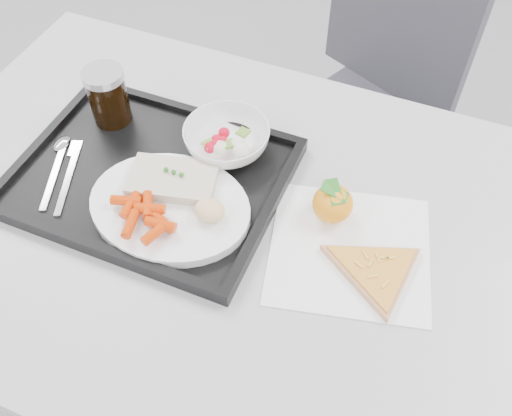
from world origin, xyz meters
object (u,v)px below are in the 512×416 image
(table, at_px, (235,242))
(tray, at_px, (151,177))
(salad_bowl, at_px, (227,139))
(cola_glass, at_px, (108,95))
(chair, at_px, (378,91))
(dinner_plate, at_px, (170,207))
(pizza_slice, at_px, (376,271))
(tangerine, at_px, (333,203))

(table, xyz_separation_m, tray, (-0.17, 0.02, 0.08))
(salad_bowl, xyz_separation_m, cola_glass, (-0.23, -0.01, 0.03))
(table, height_order, chair, chair)
(tray, relative_size, salad_bowl, 2.96)
(dinner_plate, height_order, cola_glass, cola_glass)
(cola_glass, bearing_deg, chair, 53.32)
(dinner_plate, bearing_deg, chair, 73.81)
(table, distance_m, salad_bowl, 0.18)
(chair, xyz_separation_m, pizza_slice, (0.14, -0.68, 0.22))
(cola_glass, bearing_deg, dinner_plate, -37.34)
(chair, height_order, tray, chair)
(dinner_plate, bearing_deg, salad_bowl, 80.46)
(tray, bearing_deg, chair, 67.08)
(salad_bowl, height_order, tangerine, tangerine)
(table, relative_size, dinner_plate, 4.44)
(tray, xyz_separation_m, cola_glass, (-0.13, 0.10, 0.06))
(cola_glass, height_order, tangerine, cola_glass)
(salad_bowl, distance_m, cola_glass, 0.23)
(table, xyz_separation_m, cola_glass, (-0.30, 0.12, 0.14))
(tray, distance_m, pizza_slice, 0.41)
(tray, relative_size, cola_glass, 4.17)
(tray, bearing_deg, pizza_slice, -5.17)
(cola_glass, distance_m, tangerine, 0.45)
(table, distance_m, cola_glass, 0.35)
(table, height_order, tray, tray)
(table, height_order, salad_bowl, salad_bowl)
(table, relative_size, tangerine, 15.45)
(pizza_slice, bearing_deg, cola_glass, 166.00)
(tray, height_order, pizza_slice, tray)
(dinner_plate, height_order, tangerine, tangerine)
(chair, relative_size, dinner_plate, 3.44)
(tray, distance_m, dinner_plate, 0.09)
(table, xyz_separation_m, pizza_slice, (0.24, -0.02, 0.08))
(chair, relative_size, tray, 2.07)
(chair, bearing_deg, table, -98.90)
(salad_bowl, relative_size, pizza_slice, 0.73)
(table, bearing_deg, cola_glass, 158.21)
(chair, height_order, dinner_plate, chair)
(dinner_plate, distance_m, salad_bowl, 0.17)
(table, bearing_deg, chair, 81.10)
(chair, bearing_deg, tray, -112.92)
(tray, bearing_deg, tangerine, 8.01)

